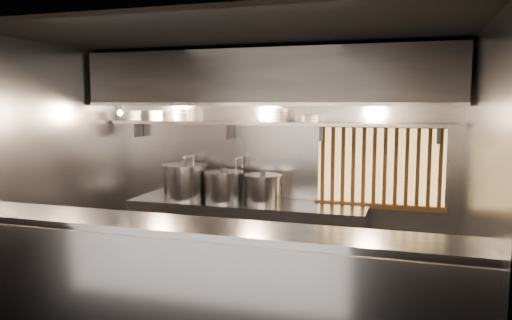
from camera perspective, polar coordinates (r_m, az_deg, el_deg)
The scene contains 22 objects.
floor at distance 5.41m, azimuth -2.06°, elevation -16.73°, with size 4.50×4.50×0.00m, color black.
ceiling at distance 5.01m, azimuth -2.20°, elevation 14.16°, with size 4.50×4.50×0.00m, color black.
wall_back at distance 6.44m, azimuth 2.37°, elevation -0.02°, with size 4.50×4.50×0.00m, color gray.
wall_left at distance 6.15m, azimuth -22.29°, elevation -0.82°, with size 3.00×3.00×0.00m, color gray.
wall_right at distance 4.77m, azimuth 24.29°, elevation -2.91°, with size 3.00×3.00×0.00m, color gray.
serving_counter at distance 4.37m, azimuth -6.46°, elevation -14.55°, with size 4.50×0.56×1.13m.
cooking_bench at distance 6.36m, azimuth -1.20°, elevation -8.83°, with size 3.00×0.70×0.90m, color gray.
bowl_shelf at distance 6.23m, azimuth 1.95°, elevation 4.19°, with size 4.40×0.34×0.04m, color gray.
exhaust_hood at distance 6.02m, azimuth 1.40°, elevation 9.29°, with size 4.40×0.81×0.65m.
wood_screen at distance 6.19m, azimuth 13.95°, elevation -0.67°, with size 1.56×0.09×1.04m.
faucet_left at distance 6.72m, azimuth -7.44°, elevation -0.60°, with size 0.04×0.30×0.50m.
faucet_right at distance 6.46m, azimuth -1.80°, elevation -0.84°, with size 0.04×0.30×0.50m.
heat_lamp at distance 6.58m, azimuth -15.40°, elevation 5.71°, with size 0.25×0.35×0.20m.
pendant_bulb at distance 6.14m, azimuth 0.75°, elevation 4.92°, with size 0.09×0.09×0.19m.
stock_pot_left at distance 6.54m, azimuth -8.09°, elevation -2.43°, with size 0.66×0.66×0.48m.
stock_pot_mid at distance 6.19m, azimuth 0.80°, elevation -3.28°, with size 0.56×0.56×0.39m.
stock_pot_right at distance 6.29m, azimuth -3.72°, elevation -3.01°, with size 0.63×0.63×0.42m.
bowl_stack_0 at distance 7.02m, azimuth -13.80°, elevation 4.97°, with size 0.21×0.21×0.13m.
bowl_stack_1 at distance 6.85m, azimuth -11.36°, elevation 4.99°, with size 0.20×0.20×0.13m.
bowl_stack_2 at distance 6.66m, azimuth -8.23°, elevation 5.18°, with size 0.21×0.21×0.17m.
bowl_stack_3 at distance 6.21m, azimuth 2.68°, elevation 5.14°, with size 0.22×0.22×0.17m.
bowl_stack_4 at distance 6.12m, azimuth 6.16°, elevation 4.74°, with size 0.22×0.22×0.09m.
Camera 1 is at (1.68, -4.68, 2.13)m, focal length 35.00 mm.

